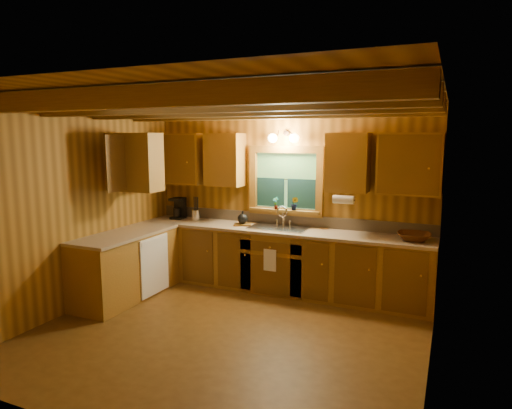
{
  "coord_description": "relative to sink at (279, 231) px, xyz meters",
  "views": [
    {
      "loc": [
        2.2,
        -4.17,
        2.17
      ],
      "look_at": [
        0.0,
        0.8,
        1.35
      ],
      "focal_mm": 31.29,
      "sensor_mm": 36.0,
      "label": 1
    }
  ],
  "objects": [
    {
      "name": "potted_plant_right",
      "position": [
        0.16,
        0.19,
        0.38
      ],
      "size": [
        0.12,
        0.1,
        0.19
      ],
      "primitive_type": "imported",
      "rotation": [
        0.0,
        0.0,
        -0.12
      ],
      "color": "brown",
      "rests_on": "window_sill"
    },
    {
      "name": "backsplash",
      "position": [
        0.0,
        0.28,
        0.12
      ],
      "size": [
        4.2,
        0.02,
        0.16
      ],
      "primitive_type": "cube",
      "color": "#9D8769",
      "rests_on": "room"
    },
    {
      "name": "coffee_maker",
      "position": [
        -1.73,
        0.09,
        0.21
      ],
      "size": [
        0.19,
        0.24,
        0.33
      ],
      "rotation": [
        0.0,
        0.0,
        0.07
      ],
      "color": "black",
      "rests_on": "countertop"
    },
    {
      "name": "paper_towel_roll",
      "position": [
        0.92,
        -0.07,
        0.51
      ],
      "size": [
        0.27,
        0.11,
        0.11
      ],
      "primitive_type": "cylinder",
      "rotation": [
        0.0,
        1.57,
        0.0
      ],
      "color": "white",
      "rests_on": "upper_cabinets"
    },
    {
      "name": "base_cabinets",
      "position": [
        -0.49,
        -0.32,
        -0.43
      ],
      "size": [
        4.2,
        2.22,
        0.86
      ],
      "color": "brown",
      "rests_on": "ground"
    },
    {
      "name": "upper_cabinets",
      "position": [
        -0.56,
        -0.18,
        0.98
      ],
      "size": [
        4.19,
        1.77,
        0.78
      ],
      "color": "brown",
      "rests_on": "room"
    },
    {
      "name": "window_sill",
      "position": [
        0.0,
        0.22,
        0.26
      ],
      "size": [
        1.06,
        0.14,
        0.04
      ],
      "primitive_type": "cube",
      "color": "brown",
      "rests_on": "room"
    },
    {
      "name": "room",
      "position": [
        0.0,
        -1.6,
        0.44
      ],
      "size": [
        4.2,
        4.2,
        4.2
      ],
      "color": "brown",
      "rests_on": "ground"
    },
    {
      "name": "sink",
      "position": [
        0.0,
        0.0,
        0.0
      ],
      "size": [
        0.82,
        0.48,
        0.43
      ],
      "color": "silver",
      "rests_on": "countertop"
    },
    {
      "name": "dishwasher_panel",
      "position": [
        -1.47,
        -0.92,
        -0.43
      ],
      "size": [
        0.02,
        0.6,
        0.8
      ],
      "primitive_type": "cube",
      "color": "white",
      "rests_on": "base_cabinets"
    },
    {
      "name": "wall_sconce",
      "position": [
        0.0,
        0.14,
        1.31
      ],
      "size": [
        0.45,
        0.21,
        0.17
      ],
      "color": "black",
      "rests_on": "room"
    },
    {
      "name": "dish_towel",
      "position": [
        0.0,
        -0.34,
        -0.34
      ],
      "size": [
        0.18,
        0.01,
        0.3
      ],
      "primitive_type": "cube",
      "color": "white",
      "rests_on": "base_cabinets"
    },
    {
      "name": "teakettle",
      "position": [
        -0.56,
        -0.02,
        0.14
      ],
      "size": [
        0.15,
        0.15,
        0.19
      ],
      "rotation": [
        0.0,
        0.0,
        0.07
      ],
      "color": "black",
      "rests_on": "cutting_board"
    },
    {
      "name": "wicker_basket",
      "position": [
        1.81,
        -0.04,
        0.09
      ],
      "size": [
        0.44,
        0.44,
        0.1
      ],
      "primitive_type": "imported",
      "rotation": [
        0.0,
        0.0,
        0.08
      ],
      "color": "#48230C",
      "rests_on": "countertop"
    },
    {
      "name": "ceiling_beams",
      "position": [
        0.0,
        -1.6,
        1.63
      ],
      "size": [
        4.2,
        2.54,
        0.18
      ],
      "color": "brown",
      "rests_on": "room"
    },
    {
      "name": "potted_plant_left",
      "position": [
        -0.12,
        0.19,
        0.37
      ],
      "size": [
        0.11,
        0.08,
        0.18
      ],
      "primitive_type": "imported",
      "rotation": [
        0.0,
        0.0,
        -0.24
      ],
      "color": "brown",
      "rests_on": "window_sill"
    },
    {
      "name": "utensil_crock",
      "position": [
        -1.4,
        0.05,
        0.14
      ],
      "size": [
        0.13,
        0.13,
        0.37
      ],
      "rotation": [
        0.0,
        0.0,
        0.29
      ],
      "color": "silver",
      "rests_on": "countertop"
    },
    {
      "name": "cutting_board",
      "position": [
        -0.56,
        -0.02,
        0.06
      ],
      "size": [
        0.3,
        0.26,
        0.02
      ],
      "primitive_type": "cube",
      "rotation": [
        0.0,
        0.0,
        0.39
      ],
      "color": "brown",
      "rests_on": "countertop"
    },
    {
      "name": "window",
      "position": [
        0.0,
        0.26,
        0.67
      ],
      "size": [
        1.12,
        0.08,
        1.0
      ],
      "color": "brown",
      "rests_on": "room"
    },
    {
      "name": "countertop",
      "position": [
        -0.48,
        -0.31,
        0.02
      ],
      "size": [
        4.2,
        2.24,
        0.04
      ],
      "color": "tan",
      "rests_on": "base_cabinets"
    }
  ]
}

